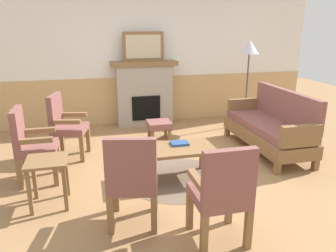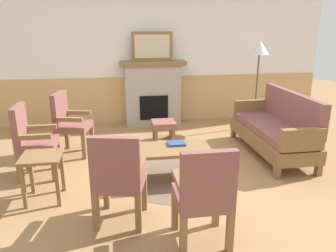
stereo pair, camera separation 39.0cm
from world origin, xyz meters
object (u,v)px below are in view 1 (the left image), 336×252
at_px(armchair_front_left, 222,191).
at_px(floor_lamp_by_couch, 249,53).
at_px(footstool, 159,126).
at_px(fireplace, 144,93).
at_px(book_on_table, 179,143).
at_px(coffee_table, 177,151).
at_px(armchair_by_window_left, 31,142).
at_px(side_table, 47,169).
at_px(framed_picture, 143,47).
at_px(couch, 270,127).
at_px(armchair_near_fireplace, 65,123).
at_px(armchair_front_center, 132,177).

relative_size(armchair_front_left, floor_lamp_by_couch, 0.58).
bearing_deg(footstool, floor_lamp_by_couch, 16.20).
distance_m(fireplace, book_on_table, 2.50).
height_order(coffee_table, book_on_table, book_on_table).
bearing_deg(armchair_by_window_left, armchair_front_left, -43.56).
relative_size(armchair_by_window_left, side_table, 1.78).
height_order(framed_picture, book_on_table, framed_picture).
height_order(couch, armchair_by_window_left, same).
xyz_separation_m(footstool, armchair_near_fireplace, (-1.53, -0.35, 0.25)).
height_order(couch, armchair_near_fireplace, same).
xyz_separation_m(armchair_by_window_left, floor_lamp_by_couch, (3.81, 1.66, 0.91)).
xyz_separation_m(framed_picture, armchair_near_fireplace, (-1.47, -1.45, -1.02)).
distance_m(armchair_by_window_left, armchair_front_left, 2.57).
xyz_separation_m(framed_picture, couch, (1.69, -1.95, -1.16)).
height_order(book_on_table, armchair_front_left, armchair_front_left).
bearing_deg(armchair_by_window_left, floor_lamp_by_couch, 23.54).
xyz_separation_m(framed_picture, floor_lamp_by_couch, (1.97, -0.55, -0.11)).
height_order(book_on_table, side_table, side_table).
relative_size(book_on_table, armchair_front_center, 0.23).
bearing_deg(side_table, fireplace, 61.19).
height_order(armchair_by_window_left, armchair_front_center, same).
bearing_deg(side_table, armchair_by_window_left, 110.93).
bearing_deg(armchair_front_center, footstool, 71.76).
bearing_deg(floor_lamp_by_couch, footstool, -163.80).
bearing_deg(side_table, couch, 15.95).
height_order(book_on_table, floor_lamp_by_couch, floor_lamp_by_couch).
relative_size(framed_picture, couch, 0.44).
xyz_separation_m(fireplace, armchair_front_left, (0.01, -3.98, -0.11)).
relative_size(armchair_by_window_left, armchair_front_left, 1.00).
height_order(book_on_table, armchair_front_center, armchair_front_center).
distance_m(framed_picture, book_on_table, 2.72).
height_order(couch, book_on_table, couch).
bearing_deg(armchair_near_fireplace, side_table, -94.70).
distance_m(couch, floor_lamp_by_couch, 1.77).
xyz_separation_m(framed_picture, footstool, (0.06, -1.10, -1.28)).
bearing_deg(coffee_table, couch, 20.43).
distance_m(fireplace, framed_picture, 0.91).
height_order(framed_picture, armchair_front_left, framed_picture).
relative_size(armchair_near_fireplace, floor_lamp_by_couch, 0.58).
bearing_deg(fireplace, book_on_table, -89.17).
bearing_deg(armchair_front_center, coffee_table, 52.46).
bearing_deg(armchair_front_center, book_on_table, 53.06).
relative_size(armchair_by_window_left, floor_lamp_by_couch, 0.58).
height_order(framed_picture, armchair_near_fireplace, framed_picture).
relative_size(framed_picture, footstool, 2.00).
bearing_deg(armchair_near_fireplace, book_on_table, -34.61).
distance_m(framed_picture, footstool, 1.69).
distance_m(couch, coffee_table, 1.83).
xyz_separation_m(armchair_by_window_left, armchair_front_center, (1.12, -1.30, 0.00)).
height_order(footstool, armchair_front_left, armchair_front_left).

